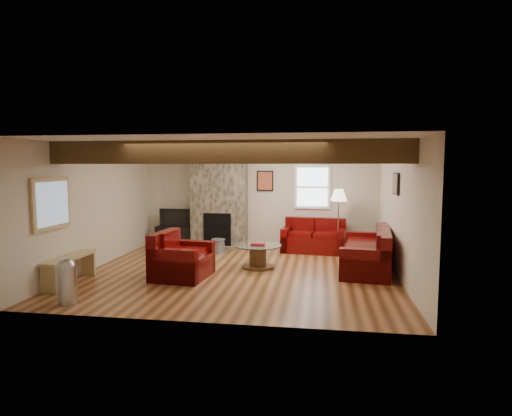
{
  "coord_description": "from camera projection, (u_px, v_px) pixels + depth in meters",
  "views": [
    {
      "loc": [
        1.56,
        -8.12,
        2.1
      ],
      "look_at": [
        0.27,
        0.4,
        1.23
      ],
      "focal_mm": 30.0,
      "sensor_mm": 36.0,
      "label": 1
    }
  ],
  "objects": [
    {
      "name": "coal_bucket",
      "position": [
        218.0,
        246.0,
        10.3
      ],
      "size": [
        0.36,
        0.36,
        0.34
      ],
      "primitive_type": null,
      "color": "slate",
      "rests_on": "floor"
    },
    {
      "name": "artwork_right",
      "position": [
        395.0,
        184.0,
        8.11
      ],
      "size": [
        0.06,
        0.55,
        0.42
      ],
      "primitive_type": null,
      "color": "black",
      "rests_on": "room"
    },
    {
      "name": "oak_beam",
      "position": [
        225.0,
        152.0,
        6.97
      ],
      "size": [
        6.0,
        0.36,
        0.38
      ],
      "primitive_type": "cube",
      "color": "#34220F",
      "rests_on": "room"
    },
    {
      "name": "back_window",
      "position": [
        312.0,
        187.0,
        10.74
      ],
      "size": [
        0.9,
        0.08,
        1.1
      ],
      "primitive_type": null,
      "color": "white",
      "rests_on": "room"
    },
    {
      "name": "tv_cabinet",
      "position": [
        176.0,
        236.0,
        11.22
      ],
      "size": [
        1.02,
        0.41,
        0.51
      ],
      "primitive_type": "cube",
      "color": "black",
      "rests_on": "floor"
    },
    {
      "name": "room",
      "position": [
        239.0,
        209.0,
        8.3
      ],
      "size": [
        8.0,
        8.0,
        8.0
      ],
      "color": "brown",
      "rests_on": "ground"
    },
    {
      "name": "armchair_red",
      "position": [
        182.0,
        255.0,
        7.97
      ],
      "size": [
        1.02,
        1.14,
        0.86
      ],
      "primitive_type": null,
      "rotation": [
        0.0,
        0.0,
        1.48
      ],
      "color": "#410604",
      "rests_on": "floor"
    },
    {
      "name": "ceiling_dome",
      "position": [
        289.0,
        149.0,
        8.94
      ],
      "size": [
        0.4,
        0.4,
        0.18
      ],
      "primitive_type": null,
      "color": "white",
      "rests_on": "room"
    },
    {
      "name": "chimney_breast",
      "position": [
        219.0,
        200.0,
        10.91
      ],
      "size": [
        1.4,
        0.67,
        2.5
      ],
      "color": "#3D382F",
      "rests_on": "floor"
    },
    {
      "name": "pine_bench",
      "position": [
        70.0,
        270.0,
        7.59
      ],
      "size": [
        0.3,
        1.3,
        0.49
      ],
      "primitive_type": null,
      "color": "tan",
      "rests_on": "floor"
    },
    {
      "name": "television",
      "position": [
        176.0,
        217.0,
        11.17
      ],
      "size": [
        0.81,
        0.11,
        0.47
      ],
      "primitive_type": "imported",
      "color": "black",
      "rests_on": "tv_cabinet"
    },
    {
      "name": "artwork_back",
      "position": [
        265.0,
        181.0,
        10.9
      ],
      "size": [
        0.42,
        0.06,
        0.52
      ],
      "primitive_type": null,
      "color": "black",
      "rests_on": "room"
    },
    {
      "name": "sofa_three",
      "position": [
        366.0,
        249.0,
        8.58
      ],
      "size": [
        1.16,
        2.26,
        0.84
      ],
      "primitive_type": null,
      "rotation": [
        0.0,
        0.0,
        -1.69
      ],
      "color": "#410604",
      "rests_on": "floor"
    },
    {
      "name": "coffee_table",
      "position": [
        258.0,
        256.0,
        8.75
      ],
      "size": [
        0.98,
        0.98,
        0.51
      ],
      "color": "#402514",
      "rests_on": "floor"
    },
    {
      "name": "pedal_bin",
      "position": [
        67.0,
        281.0,
        6.46
      ],
      "size": [
        0.37,
        0.37,
        0.71
      ],
      "primitive_type": null,
      "rotation": [
        0.0,
        0.0,
        -0.37
      ],
      "color": "#B1B1B6",
      "rests_on": "floor"
    },
    {
      "name": "loveseat",
      "position": [
        314.0,
        235.0,
        10.37
      ],
      "size": [
        1.58,
        1.01,
        0.8
      ],
      "primitive_type": null,
      "rotation": [
        0.0,
        0.0,
        -0.1
      ],
      "color": "#410604",
      "rests_on": "floor"
    },
    {
      "name": "floor_lamp",
      "position": [
        339.0,
        199.0,
        10.05
      ],
      "size": [
        0.39,
        0.39,
        1.54
      ],
      "color": "#A88546",
      "rests_on": "floor"
    },
    {
      "name": "hatch_window",
      "position": [
        52.0,
        204.0,
        7.25
      ],
      "size": [
        0.08,
        1.0,
        0.9
      ],
      "primitive_type": null,
      "color": "tan",
      "rests_on": "room"
    }
  ]
}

